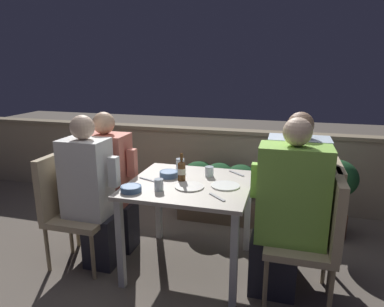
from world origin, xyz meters
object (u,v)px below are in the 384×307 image
at_px(chair_left_far, 90,189).
at_px(chair_right_near, 318,230).
at_px(person_green_blouse, 287,211).
at_px(person_blue_shirt, 291,197).
at_px(person_white_polo, 91,192).
at_px(chair_left_near, 69,201).
at_px(person_coral_top, 111,182).
at_px(chair_right_far, 318,213).
at_px(beer_bottle, 182,170).
at_px(potted_plant, 335,190).

height_order(chair_left_far, chair_right_near, same).
bearing_deg(person_green_blouse, person_blue_shirt, 84.69).
distance_m(person_white_polo, person_green_blouse, 1.53).
distance_m(chair_left_near, chair_right_near, 1.96).
relative_size(chair_left_near, person_coral_top, 0.75).
distance_m(person_white_polo, chair_left_far, 0.37).
height_order(chair_left_near, person_coral_top, person_coral_top).
relative_size(chair_left_near, chair_left_far, 1.00).
bearing_deg(chair_right_far, chair_left_far, -179.85).
height_order(person_white_polo, chair_left_far, person_white_polo).
distance_m(person_white_polo, person_coral_top, 0.29).
distance_m(person_white_polo, beer_bottle, 0.76).
relative_size(chair_left_near, person_green_blouse, 0.71).
bearing_deg(person_coral_top, person_green_blouse, -10.59).
height_order(chair_left_far, beer_bottle, beer_bottle).
bearing_deg(chair_left_far, chair_right_far, 0.15).
height_order(person_green_blouse, potted_plant, person_green_blouse).
xyz_separation_m(chair_left_near, chair_right_far, (1.98, 0.30, 0.00)).
xyz_separation_m(chair_left_near, person_coral_top, (0.23, 0.29, 0.08)).
bearing_deg(potted_plant, beer_bottle, -146.59).
xyz_separation_m(person_green_blouse, chair_right_far, (0.24, 0.29, -0.11)).
bearing_deg(person_coral_top, beer_bottle, -7.94).
distance_m(chair_left_far, person_blue_shirt, 1.76).
xyz_separation_m(chair_left_far, chair_right_near, (1.94, -0.28, 0.00)).
xyz_separation_m(chair_left_near, person_green_blouse, (1.74, 0.01, 0.11)).
height_order(person_green_blouse, chair_right_far, person_green_blouse).
distance_m(person_coral_top, person_green_blouse, 1.54).
xyz_separation_m(chair_left_far, chair_right_far, (1.97, 0.01, 0.00)).
xyz_separation_m(chair_right_far, beer_bottle, (-1.06, -0.10, 0.28)).
bearing_deg(chair_right_far, chair_left_near, -171.41).
xyz_separation_m(person_coral_top, person_green_blouse, (1.52, -0.28, 0.02)).
relative_size(person_white_polo, person_blue_shirt, 0.97).
distance_m(chair_right_far, beer_bottle, 1.10).
distance_m(chair_left_near, chair_right_far, 2.00).
bearing_deg(person_green_blouse, chair_left_near, -179.64).
relative_size(chair_left_near, person_white_polo, 0.74).
distance_m(chair_left_far, person_green_blouse, 1.75).
relative_size(person_blue_shirt, potted_plant, 1.68).
relative_size(person_green_blouse, beer_bottle, 5.82).
bearing_deg(chair_left_near, person_coral_top, 52.07).
relative_size(person_coral_top, beer_bottle, 5.56).
height_order(chair_left_near, chair_right_far, same).
relative_size(chair_left_far, person_coral_top, 0.75).
bearing_deg(person_coral_top, chair_right_far, 0.17).
xyz_separation_m(chair_left_near, person_blue_shirt, (1.77, 0.30, 0.11)).
bearing_deg(person_white_polo, chair_left_near, 180.00).
xyz_separation_m(person_white_polo, person_blue_shirt, (1.56, 0.30, 0.01)).
relative_size(chair_left_far, chair_right_near, 1.00).
relative_size(chair_left_far, person_green_blouse, 0.71).
height_order(person_blue_shirt, beer_bottle, person_blue_shirt).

